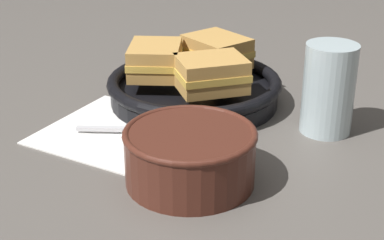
# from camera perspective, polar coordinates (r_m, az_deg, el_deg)

# --- Properties ---
(ground_plane) EXTENTS (4.00, 4.00, 0.00)m
(ground_plane) POSITION_cam_1_polar(r_m,az_deg,el_deg) (0.72, -1.10, -3.82)
(ground_plane) COLOR #56514C
(napkin) EXTENTS (0.24, 0.21, 0.00)m
(napkin) POSITION_cam_1_polar(r_m,az_deg,el_deg) (0.79, -6.17, -1.29)
(napkin) COLOR white
(napkin) RESTS_ON ground_plane
(soup_bowl) EXTENTS (0.15, 0.15, 0.06)m
(soup_bowl) POSITION_cam_1_polar(r_m,az_deg,el_deg) (0.66, -0.19, -3.20)
(soup_bowl) COLOR #4C2319
(soup_bowl) RESTS_ON ground_plane
(spoon) EXTENTS (0.15, 0.11, 0.01)m
(spoon) POSITION_cam_1_polar(r_m,az_deg,el_deg) (0.78, -2.56, -0.98)
(spoon) COLOR silver
(spoon) RESTS_ON napkin
(skillet) EXTENTS (0.34, 0.26, 0.04)m
(skillet) POSITION_cam_1_polar(r_m,az_deg,el_deg) (0.88, 0.16, 3.07)
(skillet) COLOR black
(skillet) RESTS_ON ground_plane
(sandwich_near_left) EXTENTS (0.11, 0.10, 0.05)m
(sandwich_near_left) POSITION_cam_1_polar(r_m,az_deg,el_deg) (0.91, 2.41, 6.65)
(sandwich_near_left) COLOR #C18E47
(sandwich_near_left) RESTS_ON skillet
(sandwich_near_right) EXTENTS (0.11, 0.12, 0.05)m
(sandwich_near_right) POSITION_cam_1_polar(r_m,az_deg,el_deg) (0.87, -3.60, 5.84)
(sandwich_near_right) COLOR #C18E47
(sandwich_near_right) RESTS_ON skillet
(sandwich_far_left) EXTENTS (0.12, 0.12, 0.05)m
(sandwich_far_left) POSITION_cam_1_polar(r_m,az_deg,el_deg) (0.81, 1.87, 4.51)
(sandwich_far_left) COLOR #C18E47
(sandwich_far_left) RESTS_ON skillet
(drinking_glass) EXTENTS (0.07, 0.07, 0.12)m
(drinking_glass) POSITION_cam_1_polar(r_m,az_deg,el_deg) (0.79, 13.11, 2.96)
(drinking_glass) COLOR silver
(drinking_glass) RESTS_ON ground_plane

